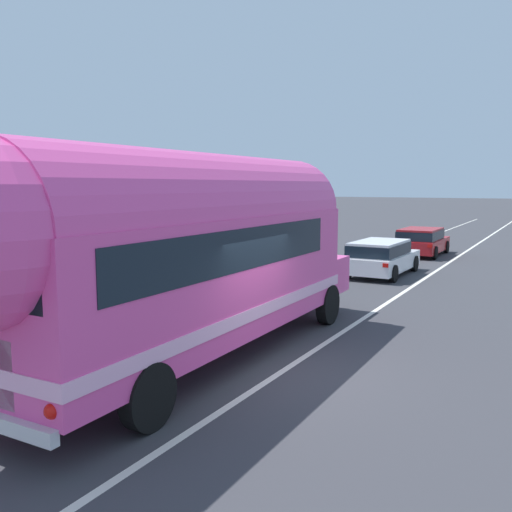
# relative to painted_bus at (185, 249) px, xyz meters

# --- Properties ---
(ground_plane) EXTENTS (300.00, 300.00, 0.00)m
(ground_plane) POSITION_rel_painted_bus_xyz_m (1.74, 0.60, -2.30)
(ground_plane) COLOR #38383D
(lane_markings) EXTENTS (3.64, 80.00, 0.01)m
(lane_markings) POSITION_rel_painted_bus_xyz_m (0.12, 12.60, -2.30)
(lane_markings) COLOR silver
(lane_markings) RESTS_ON ground
(painted_bus) EXTENTS (2.69, 11.50, 4.12)m
(painted_bus) POSITION_rel_painted_bus_xyz_m (0.00, 0.00, 0.00)
(painted_bus) COLOR #EA4C9E
(painted_bus) RESTS_ON ground
(car_lead) EXTENTS (1.99, 4.43, 1.37)m
(car_lead) POSITION_rel_painted_bus_xyz_m (0.07, 12.47, -1.52)
(car_lead) COLOR white
(car_lead) RESTS_ON ground
(car_second) EXTENTS (2.00, 4.31, 1.37)m
(car_second) POSITION_rel_painted_bus_xyz_m (0.04, 19.45, -1.52)
(car_second) COLOR #A5191E
(car_second) RESTS_ON ground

